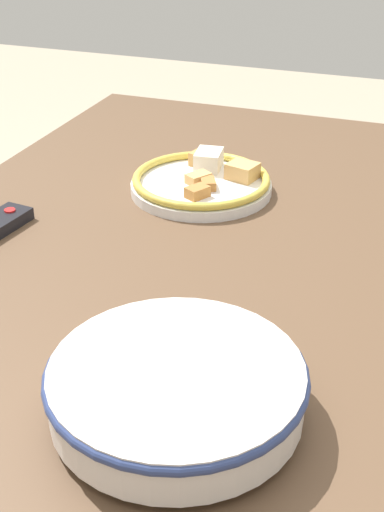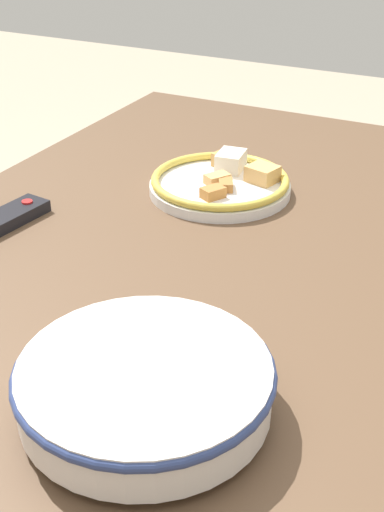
% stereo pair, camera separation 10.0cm
% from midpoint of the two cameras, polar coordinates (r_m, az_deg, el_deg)
% --- Properties ---
extents(dining_table, '(1.53, 0.91, 0.77)m').
position_cam_midpoint_polar(dining_table, '(1.08, 0.77, -4.71)').
color(dining_table, brown).
rests_on(dining_table, ground_plane).
extents(noodle_bowl, '(0.28, 0.28, 0.07)m').
position_cam_midpoint_polar(noodle_bowl, '(0.76, 0.03, -10.45)').
color(noodle_bowl, silver).
rests_on(noodle_bowl, dining_table).
extents(food_plate, '(0.25, 0.25, 0.05)m').
position_cam_midpoint_polar(food_plate, '(1.27, 4.66, 5.83)').
color(food_plate, white).
rests_on(food_plate, dining_table).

